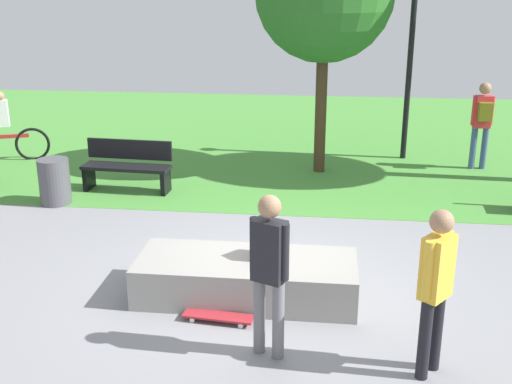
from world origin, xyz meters
name	(u,v)px	position (x,y,z in m)	size (l,w,h in m)	color
ground_plane	(270,282)	(0.00, 0.00, 0.00)	(28.00, 28.00, 0.00)	gray
grass_lawn	(301,135)	(0.00, 8.21, 0.00)	(26.60, 11.58, 0.01)	#478C38
concrete_ledge	(246,278)	(-0.24, -0.41, 0.25)	(2.62, 1.04, 0.49)	gray
backpack_on_ledge	(265,245)	(-0.04, -0.31, 0.65)	(0.28, 0.20, 0.32)	maroon
skater_performing_trick	(436,281)	(1.71, -1.76, 0.99)	(0.35, 0.38, 1.69)	black
skater_watching	(269,264)	(0.14, -1.62, 1.01)	(0.40, 0.31, 1.72)	slate
skateboard_by_ledge	(218,316)	(-0.48, -1.03, 0.06)	(0.82, 0.28, 0.08)	#A5262D
park_bench_by_oak	(127,165)	(-2.93, 3.46, 0.48)	(1.63, 0.57, 0.91)	black
lamp_post	(411,44)	(2.30, 6.30, 2.42)	(0.28, 0.28, 3.96)	black
trash_bin	(55,181)	(-3.95, 2.60, 0.39)	(0.53, 0.53, 0.79)	#4C4C51
pedestrian_with_backpack	(482,118)	(3.72, 5.62, 1.06)	(0.43, 0.36, 1.76)	#3F5184
cyclist_on_bicycle	(4,132)	(-6.13, 5.08, 0.63)	(1.72, 0.70, 1.52)	black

